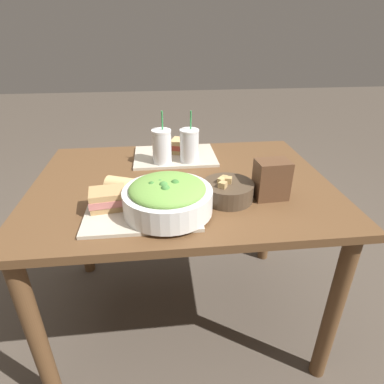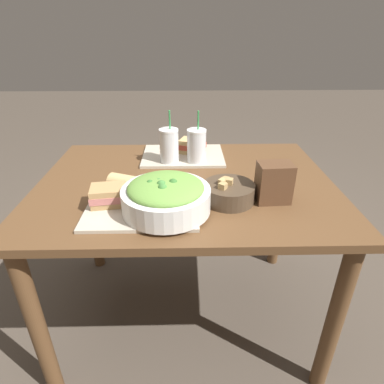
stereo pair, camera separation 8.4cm
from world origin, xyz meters
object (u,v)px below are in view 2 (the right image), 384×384
Objects in this scene: drink_cup_red at (197,147)px; chip_bag at (274,183)px; soup_bowl at (229,192)px; sandwich_far at (192,146)px; drink_cup_dark at (169,147)px; sandwich_near at (109,195)px; salad_bowl at (166,195)px; baguette_near at (131,185)px.

chip_bag is (0.26, -0.34, -0.01)m from drink_cup_red.
soup_bowl reaches higher than sandwich_far.
drink_cup_red is at bearing 0.00° from drink_cup_dark.
chip_bag reaches higher than soup_bowl.
sandwich_near is at bearing 179.54° from chip_bag.
drink_cup_red is (0.11, 0.42, 0.01)m from salad_bowl.
salad_bowl is 0.18m from baguette_near.
soup_bowl is 0.35m from baguette_near.
drink_cup_red reaches higher than chip_bag.
chip_bag reaches higher than baguette_near.
drink_cup_dark reaches higher than drink_cup_red.
salad_bowl reaches higher than sandwich_near.
sandwich_far is 0.12m from drink_cup_red.
salad_bowl is 2.09× the size of sandwich_far.
chip_bag is at bearing -38.94° from sandwich_far.
salad_bowl is 2.06× the size of chip_bag.
baguette_near reaches higher than sandwich_far.
salad_bowl reaches higher than baguette_near.
sandwich_near is 0.94× the size of sandwich_far.
sandwich_near is 0.57m from chip_bag.
sandwich_near is 0.75× the size of baguette_near.
chip_bag is (0.37, 0.08, 0.00)m from salad_bowl.
baguette_near is at bearing 173.15° from soup_bowl.
sandwich_near is (-0.41, -0.03, 0.01)m from soup_bowl.
drink_cup_red reaches higher than salad_bowl.
salad_bowl is 2.22× the size of sandwich_near.
sandwich_far is (0.10, 0.53, -0.02)m from salad_bowl.
sandwich_far is 0.98× the size of chip_bag.
baguette_near is (0.07, 0.07, 0.00)m from sandwich_near.
soup_bowl is at bearing -73.44° from drink_cup_red.
baguette_near reaches higher than sandwich_near.
drink_cup_dark is at bearing 55.22° from sandwich_near.
salad_bowl is at bearing -171.85° from chip_bag.
sandwich_far is 0.60× the size of drink_cup_dark.
baguette_near is at bearing -112.80° from drink_cup_dark.
soup_bowl is 0.80× the size of drink_cup_red.
sandwich_far is (0.30, 0.49, 0.00)m from sandwich_near.
drink_cup_red is at bearing 74.92° from salad_bowl.
sandwich_far is at bearing 117.42° from chip_bag.
drink_cup_red is (0.25, 0.30, 0.03)m from baguette_near.
baguette_near is 0.51m from chip_bag.
salad_bowl is 0.38m from chip_bag.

